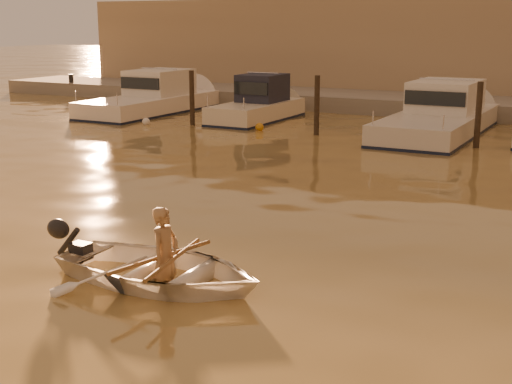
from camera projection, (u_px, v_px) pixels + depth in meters
The scene contains 15 objects.
ground_plane at pixel (284, 302), 9.81m from camera, with size 160.00×160.00×0.00m, color olive.
dinghy at pixel (160, 269), 10.47m from camera, with size 2.33×3.27×0.68m, color white.
person at pixel (165, 256), 10.38m from camera, with size 0.54×0.35×1.47m, color #98734C.
outboard_motor at pixel (80, 251), 11.11m from camera, with size 0.90×0.40×0.70m, color black, non-canonical shape.
oar_port at pixel (174, 259), 10.31m from camera, with size 0.06×0.06×2.10m, color brown.
oar_starboard at pixel (162, 257), 10.40m from camera, with size 0.06×0.06×2.10m, color brown.
moored_boat_0 at pixel (150, 98), 29.81m from camera, with size 2.50×7.87×1.75m, color white, non-canonical shape.
moored_boat_1 at pixel (257, 104), 27.49m from camera, with size 1.88×5.72×1.75m, color beige, non-canonical shape.
moored_boat_2 at pixel (439, 116), 24.26m from camera, with size 2.64×8.73×1.75m, color silver, non-canonical shape.
piling_0 at pixel (192, 101), 26.24m from camera, with size 0.18×0.18×2.20m, color #2D2319.
piling_1 at pixel (317, 108), 23.95m from camera, with size 0.18×0.18×2.20m, color #2D2319.
piling_2 at pixel (478, 118), 21.52m from camera, with size 0.18×0.18×2.20m, color #2D2319.
fender_a at pixel (146, 122), 26.54m from camera, with size 0.30×0.30×0.30m, color white.
fender_b at pixel (259, 127), 25.23m from camera, with size 0.30×0.30×0.30m, color orange.
fender_c at pixel (398, 143), 22.04m from camera, with size 0.30×0.30×0.30m, color silver.
Camera 1 is at (3.99, -8.28, 3.78)m, focal length 50.00 mm.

